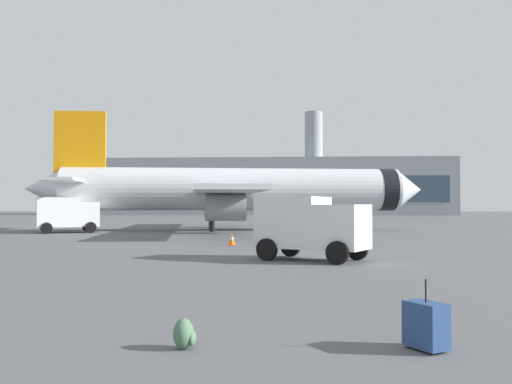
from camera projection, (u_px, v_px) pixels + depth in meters
The scene contains 8 objects.
airplane_at_gate at pixel (231, 190), 49.08m from camera, with size 35.70×32.36×10.50m.
service_truck at pixel (67, 213), 44.84m from camera, with size 5.28×4.16×2.90m.
cargo_van at pixel (311, 225), 22.42m from camera, with size 4.83×3.89×2.60m.
safety_cone_near at pixel (232, 240), 30.78m from camera, with size 0.44×0.44×0.66m.
safety_cone_mid at pixel (325, 225), 51.69m from camera, with size 0.44×0.44×0.80m.
rolling_suitcase at pixel (426, 325), 8.50m from camera, with size 0.68×0.75×1.10m.
traveller_backpack at pixel (184, 334), 8.55m from camera, with size 0.36×0.40×0.48m.
terminal_building at pixel (262, 187), 136.27m from camera, with size 90.93×20.20×25.45m.
Camera 1 is at (-0.18, -3.48, 2.25)m, focal length 38.43 mm.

